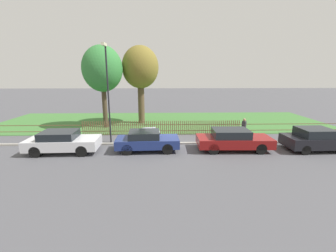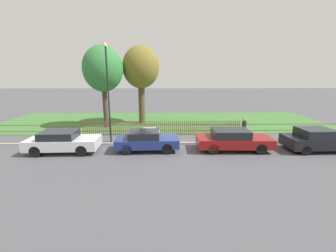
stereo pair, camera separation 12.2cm
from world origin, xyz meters
name	(u,v)px [view 1 (the left image)]	position (x,y,z in m)	size (l,w,h in m)	color
ground_plane	(162,145)	(0.00, 0.00, 0.00)	(120.00, 120.00, 0.00)	#4C4C51
kerb_stone	(162,143)	(0.00, 0.10, 0.06)	(31.99, 0.20, 0.12)	#9E998E
grass_strip	(162,121)	(0.00, 7.62, 0.01)	(31.99, 10.13, 0.01)	#3D7033
park_fence	(162,128)	(0.00, 2.57, 0.56)	(31.99, 0.05, 1.13)	brown
parked_car_silver_hatchback	(63,141)	(-6.05, -1.33, 0.70)	(4.30, 1.93, 1.34)	silver
parked_car_black_saloon	(147,140)	(-0.93, -1.16, 0.67)	(3.94, 1.80, 1.27)	navy
parked_car_navy_estate	(233,139)	(4.50, -1.18, 0.70)	(4.63, 1.90, 1.34)	maroon
parked_car_red_compact	(316,139)	(9.75, -1.32, 0.71)	(4.01, 1.94, 1.41)	black
covered_motorcycle	(149,132)	(-0.93, 0.99, 0.62)	(1.92, 0.95, 0.99)	black
tree_nearest_kerb	(102,69)	(-5.04, 5.30, 5.10)	(3.42, 3.42, 7.11)	#473828
tree_behind_motorcycle	(140,68)	(-1.95, 6.97, 5.21)	(3.40, 3.40, 7.27)	brown
pedestrian_near_fence	(244,128)	(5.95, 0.97, 0.91)	(0.45, 0.45, 1.60)	black
street_lamp	(107,84)	(-3.57, 0.56, 4.07)	(0.20, 0.79, 6.62)	black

